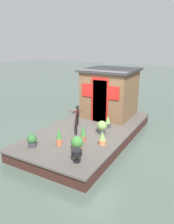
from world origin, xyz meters
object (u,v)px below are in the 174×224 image
Objects in this scene: potted_plant_rosemary at (102,127)px; potted_plant_fern at (102,138)px; potted_plant_mint at (77,144)px; potted_plant_succulent at (32,140)px; potted_plant_lavender at (108,122)px; potted_plant_basil at (83,133)px; houseboat_cabin at (110,92)px; bicycle at (77,119)px; charcoal_grill at (77,153)px; potted_plant_sage at (59,137)px.

potted_plant_fern is at bearing -153.47° from potted_plant_rosemary.
potted_plant_rosemary reaches higher than potted_plant_fern.
potted_plant_mint reaches higher than potted_plant_rosemary.
potted_plant_lavender is at bearing -27.73° from potted_plant_succulent.
potted_plant_mint is at bearing 178.16° from potted_plant_rosemary.
potted_plant_mint is 0.99× the size of potted_plant_lavender.
potted_plant_basil is (1.09, -1.18, 0.07)m from potted_plant_succulent.
houseboat_cabin is 4.46× the size of potted_plant_lavender.
potted_plant_fern is (-2.81, -1.00, -0.82)m from houseboat_cabin.
bicycle reaches higher than charcoal_grill.
bicycle is 1.48m from potted_plant_sage.
potted_plant_succulent is at bearing 168.62° from houseboat_cabin.
potted_plant_succulent is (-4.02, 0.81, -0.82)m from houseboat_cabin.
potted_plant_fern is 0.75× the size of potted_plant_basil.
potted_plant_lavender reaches higher than potted_plant_succulent.
potted_plant_fern is 1.36m from potted_plant_sage.
potted_plant_lavender reaches higher than potted_plant_rosemary.
houseboat_cabin is at bearing -11.38° from potted_plant_succulent.
houseboat_cabin is 6.05× the size of charcoal_grill.
potted_plant_sage reaches higher than potted_plant_lavender.
bicycle is 1.01m from potted_plant_rosemary.
potted_plant_mint is at bearing -96.51° from potted_plant_sage.
bicycle is 3.16× the size of potted_plant_mint.
potted_plant_lavender is at bearing 6.44° from charcoal_grill.
potted_plant_sage is at bearing 152.89° from potted_plant_rosemary.
potted_plant_basil is (-0.91, 0.24, 0.03)m from potted_plant_rosemary.
potted_plant_fern reaches higher than charcoal_grill.
houseboat_cabin reaches higher than potted_plant_mint.
potted_plant_lavender is 1.35× the size of charcoal_grill.
potted_plant_lavender is 0.84× the size of potted_plant_sage.
potted_plant_lavender is 2.22m from potted_plant_sage.
potted_plant_succulent is at bearing 152.27° from potted_plant_lavender.
potted_plant_basil is (-0.87, -0.76, -0.10)m from bicycle.
bicycle is 4.25× the size of charcoal_grill.
bicycle reaches higher than potted_plant_rosemary.
bicycle is 3.41× the size of potted_plant_fern.
potted_plant_mint is 0.90m from potted_plant_fern.
bicycle is at bearing 9.14° from potted_plant_sage.
potted_plant_fern is 1.47m from potted_plant_lavender.
bicycle is 3.13× the size of potted_plant_lavender.
potted_plant_basil is at bearing 100.09° from potted_plant_fern.
potted_plant_sage is 1.40× the size of potted_plant_succulent.
charcoal_grill is (-1.29, 0.14, 0.05)m from potted_plant_fern.
potted_plant_mint is at bearing 150.01° from potted_plant_fern.
potted_plant_rosemary is 0.94m from potted_plant_basil.
potted_plant_lavender is 1.53m from potted_plant_basil.
charcoal_grill is (-2.05, -1.26, -0.12)m from bicycle.
potted_plant_fern is at bearing -6.09° from charcoal_grill.
potted_plant_basil is at bearing -138.81° from bicycle.
potted_plant_rosemary is 2.11m from charcoal_grill.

